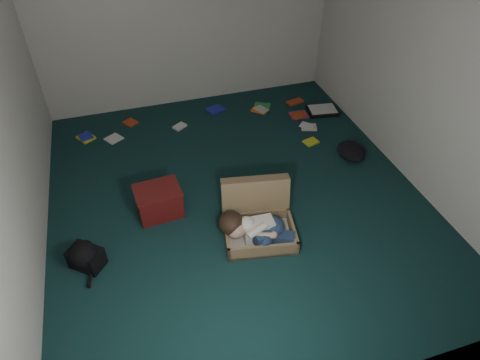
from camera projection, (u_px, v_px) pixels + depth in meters
floor at (236, 196)px, 4.77m from camera, size 4.50×4.50×0.00m
wall_back at (185, 11)px, 5.57m from camera, size 4.50×0.00×4.50m
wall_front at (356, 286)px, 2.29m from camera, size 4.50×0.00×4.50m
wall_left at (0, 127)px, 3.48m from camera, size 0.00×4.50×4.50m
wall_right at (421, 63)px, 4.39m from camera, size 0.00×4.50×4.50m
suitcase at (258, 219)px, 4.29m from camera, size 0.80×0.78×0.51m
person at (256, 229)px, 4.12m from camera, size 0.72×0.45×0.31m
maroon_bin at (159, 201)px, 4.47m from camera, size 0.49×0.40×0.32m
backpack at (86, 257)px, 3.96m from camera, size 0.48×0.47×0.22m
clothing_pile at (363, 152)px, 5.26m from camera, size 0.56×0.50×0.15m
paper_tray at (322, 110)px, 6.12m from camera, size 0.45×0.37×0.06m
book_scatter at (225, 121)px, 5.94m from camera, size 3.21×1.40×0.02m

